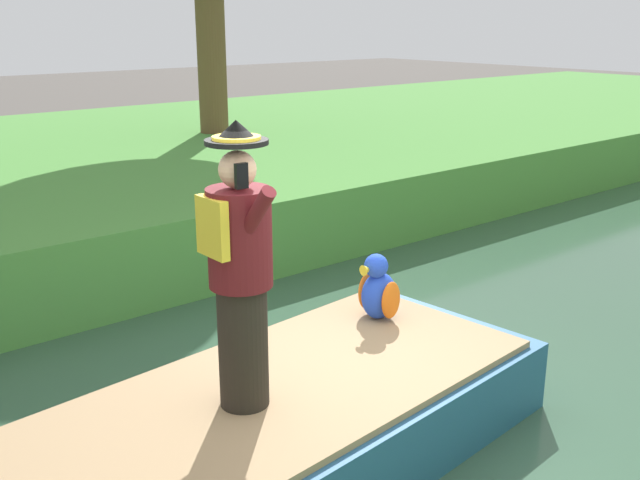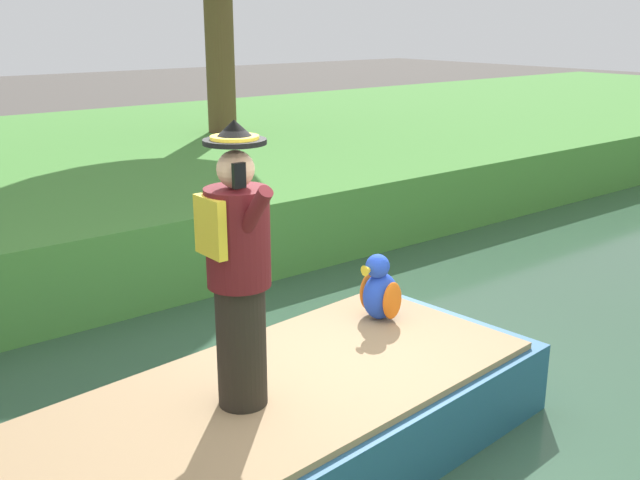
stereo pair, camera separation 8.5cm
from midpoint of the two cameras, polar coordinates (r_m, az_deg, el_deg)
The scene contains 6 objects.
ground_plane at distance 5.82m, azimuth 1.96°, elevation -15.78°, with size 80.00×80.00×0.00m, color #4C4742.
canal_water at distance 5.79m, azimuth 1.96°, elevation -15.37°, with size 6.24×48.00×0.10m, color #33513D.
grass_bank_near at distance 12.68m, azimuth -23.25°, elevation 3.55°, with size 10.33×48.00×1.05m, color #478438.
boat at distance 5.29m, azimuth -3.11°, elevation -14.30°, with size 2.16×4.34×0.61m.
person_pirate at distance 4.60m, azimuth -5.78°, elevation -2.27°, with size 0.61×0.42×1.85m.
parrot_plush at distance 6.17m, azimuth 5.03°, elevation -3.94°, with size 0.36×0.35×0.57m.
Camera 2 is at (3.73, -3.18, 3.13)m, focal length 41.49 mm.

